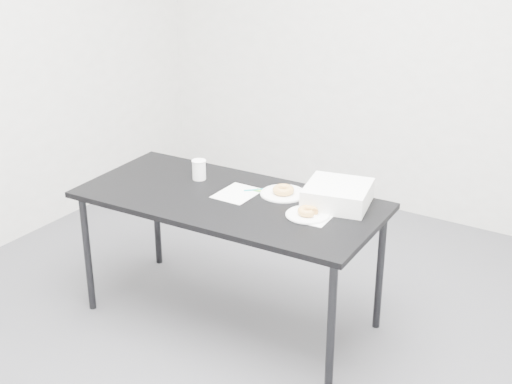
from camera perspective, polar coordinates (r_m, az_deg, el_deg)
The scene contains 14 objects.
floor at distance 4.00m, azimuth -0.57°, elevation -11.18°, with size 4.00×4.00×0.00m, color #4D4D52.
wall_back at distance 5.19m, azimuth 11.71°, elevation 12.52°, with size 4.00×0.02×2.70m, color white.
table at distance 3.81m, azimuth -2.13°, elevation -1.24°, with size 1.66×0.83×0.74m.
scorecard at distance 3.84m, azimuth -1.50°, elevation -0.11°, with size 0.20×0.25×0.00m, color white.
logo_patch at distance 3.87m, azimuth 0.20°, elevation 0.14°, with size 0.04×0.04×0.00m, color green.
pen at distance 3.87m, azimuth -0.13°, elevation 0.18°, with size 0.01×0.01×0.12m, color #0E939B.
napkin at distance 3.55m, azimuth 4.60°, elevation -2.14°, with size 0.16×0.16×0.00m, color white.
plate_near at distance 3.58m, azimuth 4.16°, elevation -1.83°, with size 0.22×0.22×0.01m, color white.
donut_near at distance 3.58m, azimuth 4.17°, elevation -1.53°, with size 0.11×0.11×0.04m, color gold.
plate_far at distance 3.83m, azimuth 2.20°, elevation -0.14°, with size 0.25×0.25×0.01m, color white.
donut_far at distance 3.82m, azimuth 2.20°, elevation 0.17°, with size 0.12×0.12×0.04m, color gold.
coffee_cup at distance 4.03m, azimuth -4.58°, elevation 1.79°, with size 0.08×0.08×0.11m, color white.
cup_lid at distance 3.76m, azimuth 4.04°, elevation -0.56°, with size 0.09×0.09×0.01m, color silver.
bakery_box at distance 3.71m, azimuth 6.56°, elevation -0.20°, with size 0.32×0.32×0.11m, color white.
Camera 1 is at (1.80, -2.78, 2.24)m, focal length 50.00 mm.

